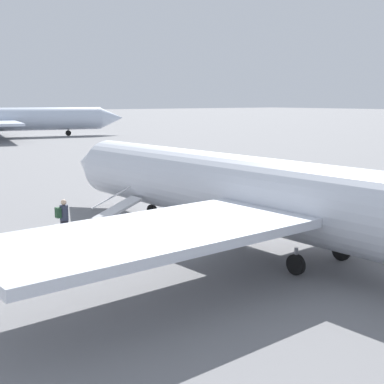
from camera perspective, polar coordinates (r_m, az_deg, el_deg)
ground_plane at (r=21.25m, az=8.18°, el=-6.40°), size 600.00×600.00×0.00m
airplane_main at (r=20.08m, az=10.47°, el=-0.73°), size 31.25×23.43×7.60m
boarding_stairs at (r=24.36m, az=-11.12°, el=-3.45°), size 1.25×4.07×1.83m
passenger at (r=23.34m, az=-13.55°, el=-2.57°), size 0.36×0.55×1.74m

